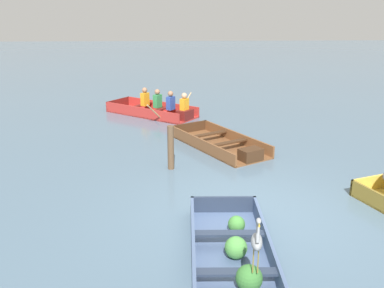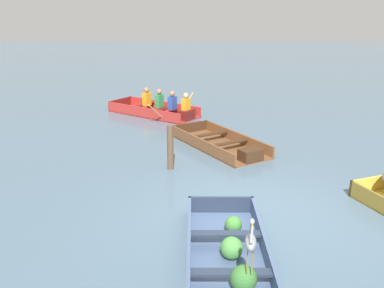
# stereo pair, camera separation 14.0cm
# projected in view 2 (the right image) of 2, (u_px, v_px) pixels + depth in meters

# --- Properties ---
(ground_plane) EXTENTS (80.00, 80.00, 0.00)m
(ground_plane) POSITION_uv_depth(u_px,v_px,m) (251.00, 214.00, 7.71)
(ground_plane) COLOR slate
(dinghy_slate_blue_foreground) EXTENTS (1.28, 3.38, 0.40)m
(dinghy_slate_blue_foreground) POSITION_uv_depth(u_px,v_px,m) (231.00, 263.00, 6.01)
(dinghy_slate_blue_foreground) COLOR #475B7F
(dinghy_slate_blue_foreground) RESTS_ON ground
(skiff_wooden_brown_near_moored) EXTENTS (2.53, 3.21, 0.32)m
(skiff_wooden_brown_near_moored) POSITION_uv_depth(u_px,v_px,m) (222.00, 145.00, 11.24)
(skiff_wooden_brown_near_moored) COLOR brown
(skiff_wooden_brown_near_moored) RESTS_ON ground
(rowboat_red_with_crew) EXTENTS (3.25, 2.91, 0.92)m
(rowboat_red_with_crew) POSITION_uv_depth(u_px,v_px,m) (159.00, 109.00, 14.59)
(rowboat_red_with_crew) COLOR #AD2D28
(rowboat_red_with_crew) RESTS_ON ground
(heron_on_dinghy) EXTENTS (0.18, 0.46, 0.84)m
(heron_on_dinghy) POSITION_uv_depth(u_px,v_px,m) (251.00, 241.00, 5.18)
(heron_on_dinghy) COLOR olive
(heron_on_dinghy) RESTS_ON dinghy_slate_blue_foreground
(mooring_post) EXTENTS (0.15, 0.15, 1.03)m
(mooring_post) POSITION_uv_depth(u_px,v_px,m) (170.00, 148.00, 9.71)
(mooring_post) COLOR brown
(mooring_post) RESTS_ON ground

